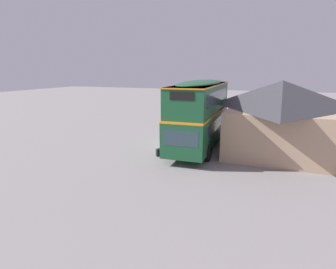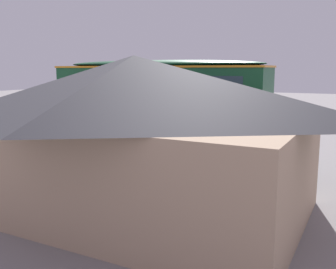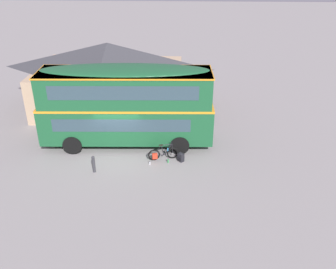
# 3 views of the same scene
# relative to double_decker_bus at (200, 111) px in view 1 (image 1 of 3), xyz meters

# --- Properties ---
(ground_plane) EXTENTS (120.00, 120.00, 0.00)m
(ground_plane) POSITION_rel_double_decker_bus_xyz_m (-0.40, -1.01, -2.64)
(ground_plane) COLOR gray
(double_decker_bus) EXTENTS (9.99, 2.90, 4.79)m
(double_decker_bus) POSITION_rel_double_decker_bus_xyz_m (0.00, 0.00, 0.00)
(double_decker_bus) COLOR black
(double_decker_bus) RESTS_ON ground
(touring_bicycle) EXTENTS (1.72, 0.72, 0.99)m
(touring_bicycle) POSITION_rel_double_decker_bus_xyz_m (2.15, -1.79, -2.27)
(touring_bicycle) COLOR black
(touring_bicycle) RESTS_ON ground
(backpack_on_ground) EXTENTS (0.41, 0.41, 0.52)m
(backpack_on_ground) POSITION_rel_double_decker_bus_xyz_m (3.18, -1.91, -2.37)
(backpack_on_ground) COLOR black
(backpack_on_ground) RESTS_ON ground
(water_bottle_green_metal) EXTENTS (0.07, 0.07, 0.26)m
(water_bottle_green_metal) POSITION_rel_double_decker_bus_xyz_m (2.48, -2.13, -2.52)
(water_bottle_green_metal) COLOR green
(water_bottle_green_metal) RESTS_ON ground
(water_bottle_clear_plastic) EXTENTS (0.07, 0.07, 0.21)m
(water_bottle_clear_plastic) POSITION_rel_double_decker_bus_xyz_m (1.48, -2.32, -2.55)
(water_bottle_clear_plastic) COLOR silver
(water_bottle_clear_plastic) RESTS_ON ground
(pub_building) EXTENTS (10.53, 7.03, 4.79)m
(pub_building) POSITION_rel_double_decker_bus_xyz_m (-1.95, 5.33, -0.19)
(pub_building) COLOR tan
(pub_building) RESTS_ON ground
(street_lamp) EXTENTS (0.28, 0.28, 4.38)m
(street_lamp) POSITION_rel_double_decker_bus_xyz_m (-9.59, -2.40, 0.08)
(street_lamp) COLOR black
(street_lamp) RESTS_ON ground
(kerb_bollard) EXTENTS (0.16, 0.16, 0.97)m
(kerb_bollard) POSITION_rel_double_decker_bus_xyz_m (-1.41, -3.16, -2.14)
(kerb_bollard) COLOR #333338
(kerb_bollard) RESTS_ON ground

